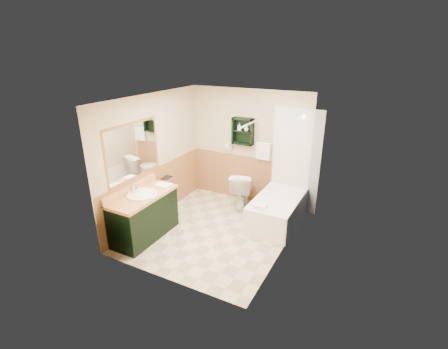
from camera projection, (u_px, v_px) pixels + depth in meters
floor at (214, 230)px, 5.98m from camera, size 3.00×3.00×0.00m
back_wall at (249, 147)px, 6.80m from camera, size 2.60×0.04×2.40m
left_wall at (153, 158)px, 6.11m from camera, size 0.04×3.00×2.40m
right_wall at (289, 183)px, 4.98m from camera, size 0.04×3.00×2.40m
ceiling at (213, 97)px, 5.10m from camera, size 2.60×3.00×0.04m
wainscot_left at (157, 192)px, 6.35m from camera, size 2.98×2.98×1.00m
wainscot_back at (247, 178)px, 7.03m from camera, size 2.58×2.58×1.00m
mirror_frame at (133, 151)px, 5.52m from camera, size 1.30×1.30×1.00m
mirror_glass at (133, 151)px, 5.52m from camera, size 1.20×1.20×0.90m
tile_right at (299, 176)px, 5.67m from camera, size 1.50×1.50×2.10m
tile_back at (296, 162)px, 6.38m from camera, size 0.95×0.95×2.10m
tile_accent at (302, 128)px, 5.36m from camera, size 1.50×1.50×0.10m
wall_shelf at (243, 131)px, 6.62m from camera, size 0.45×0.15×0.55m
hair_dryer at (230, 146)px, 6.90m from camera, size 0.10×0.24×0.18m
towel_bar at (264, 143)px, 6.54m from camera, size 0.40×0.06×0.40m
curtain_rod at (261, 118)px, 5.64m from camera, size 0.03×1.60×0.03m
shower_curtain at (262, 161)px, 6.10m from camera, size 1.05×1.05×1.70m
vanity at (144, 216)px, 5.66m from camera, size 0.59×1.28×0.81m
bathtub at (278, 210)px, 6.18m from camera, size 0.79×1.50×0.53m
toilet at (242, 190)px, 6.75m from camera, size 0.64×0.88×0.78m
counter_towel at (163, 185)px, 5.84m from camera, size 0.27×0.21×0.04m
vanity_book at (163, 172)px, 6.20m from camera, size 0.16×0.03×0.21m
tub_towel at (260, 206)px, 5.67m from camera, size 0.23×0.19×0.07m
soap_bottle_a at (239, 129)px, 6.63m from camera, size 0.11×0.16×0.07m
soap_bottle_b at (247, 129)px, 6.56m from camera, size 0.10×0.12×0.09m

